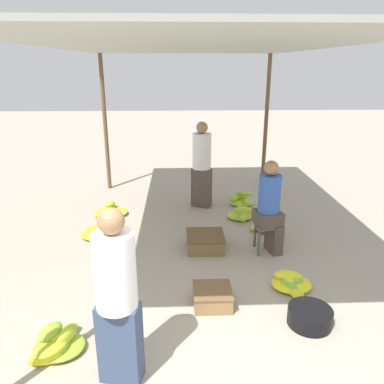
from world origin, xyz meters
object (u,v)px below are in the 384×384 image
at_px(banana_pile_left_2, 110,211).
at_px(banana_pile_left_1, 100,232).
at_px(stool, 267,229).
at_px(shopper_walking_mid, 202,164).
at_px(vendor_foreground, 117,297).
at_px(crate_near, 205,241).
at_px(basin_black, 310,316).
at_px(banana_pile_right_2, 265,227).
at_px(banana_pile_right_0, 291,283).
at_px(crate_mid, 212,297).
at_px(banana_pile_right_3, 241,214).
at_px(banana_pile_left_0, 58,343).
at_px(banana_pile_right_1, 241,200).
at_px(vendor_seated, 270,206).

bearing_deg(banana_pile_left_2, banana_pile_left_1, -90.93).
distance_m(stool, banana_pile_left_1, 2.54).
bearing_deg(shopper_walking_mid, banana_pile_left_1, -142.92).
xyz_separation_m(vendor_foreground, shopper_walking_mid, (0.92, 4.05, 0.02)).
height_order(vendor_foreground, crate_near, vendor_foreground).
bearing_deg(basin_black, banana_pile_right_2, 88.56).
height_order(stool, basin_black, stool).
distance_m(banana_pile_left_1, banana_pile_right_0, 2.97).
distance_m(stool, crate_mid, 1.54).
distance_m(banana_pile_right_0, shopper_walking_mid, 3.01).
height_order(basin_black, banana_pile_right_3, banana_pile_right_3).
bearing_deg(basin_black, shopper_walking_mid, 104.70).
distance_m(stool, shopper_walking_mid, 2.05).
bearing_deg(crate_mid, vendor_foreground, -130.70).
distance_m(banana_pile_left_0, banana_pile_right_0, 2.62).
height_order(banana_pile_left_1, banana_pile_left_2, banana_pile_left_2).
bearing_deg(banana_pile_left_1, vendor_foreground, -75.27).
height_order(stool, banana_pile_left_0, stool).
height_order(banana_pile_left_1, banana_pile_right_1, banana_pile_right_1).
bearing_deg(banana_pile_right_1, banana_pile_left_2, -170.56).
bearing_deg(banana_pile_right_3, shopper_walking_mid, 135.50).
distance_m(banana_pile_left_0, shopper_walking_mid, 4.10).
distance_m(vendor_foreground, banana_pile_right_0, 2.32).
relative_size(vendor_foreground, stool, 3.64).
bearing_deg(banana_pile_right_3, vendor_seated, -81.24).
distance_m(vendor_foreground, crate_mid, 1.49).
bearing_deg(banana_pile_left_1, basin_black, -40.37).
bearing_deg(basin_black, banana_pile_right_3, 95.16).
bearing_deg(banana_pile_right_3, banana_pile_right_2, -58.78).
height_order(banana_pile_right_3, crate_near, same).
height_order(banana_pile_left_1, shopper_walking_mid, shopper_walking_mid).
height_order(banana_pile_right_2, shopper_walking_mid, shopper_walking_mid).
distance_m(vendor_foreground, vendor_seated, 2.83).
xyz_separation_m(banana_pile_left_1, crate_near, (1.60, -0.46, 0.04)).
xyz_separation_m(banana_pile_right_2, shopper_walking_mid, (-0.95, 1.14, 0.75)).
bearing_deg(vendor_foreground, crate_mid, 49.30).
distance_m(basin_black, crate_mid, 1.03).
distance_m(banana_pile_right_1, crate_near, 1.93).
xyz_separation_m(stool, banana_pile_right_0, (0.08, -0.96, -0.26)).
height_order(basin_black, crate_mid, crate_mid).
relative_size(banana_pile_left_2, banana_pile_right_3, 1.49).
xyz_separation_m(vendor_foreground, banana_pile_right_0, (1.81, 1.27, -0.72)).
xyz_separation_m(stool, shopper_walking_mid, (-0.81, 1.82, 0.48)).
relative_size(banana_pile_left_1, banana_pile_left_2, 0.84).
bearing_deg(crate_near, vendor_seated, -7.08).
height_order(crate_near, crate_mid, crate_near).
xyz_separation_m(banana_pile_left_0, banana_pile_right_0, (2.44, 0.95, -0.02)).
relative_size(stool, banana_pile_left_0, 0.67).
distance_m(banana_pile_left_0, crate_mid, 1.63).
xyz_separation_m(basin_black, banana_pile_left_0, (-2.45, -0.30, 0.01)).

